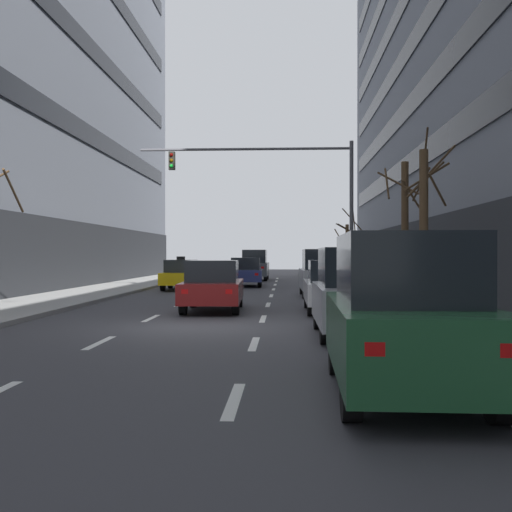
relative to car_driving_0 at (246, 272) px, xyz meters
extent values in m
plane|color=#38383D|center=(0.04, -20.05, -0.83)|extent=(120.00, 120.00, 0.00)
cube|color=gray|center=(6.87, -20.05, -0.76)|extent=(3.80, 80.00, 0.14)
cube|color=silver|center=(-1.61, -23.05, -0.82)|extent=(0.16, 2.00, 0.01)
cube|color=silver|center=(-1.61, -18.05, -0.82)|extent=(0.16, 2.00, 0.01)
cube|color=silver|center=(-1.61, -13.05, -0.82)|extent=(0.16, 2.00, 0.01)
cube|color=silver|center=(-1.61, -8.05, -0.82)|extent=(0.16, 2.00, 0.01)
cube|color=silver|center=(-1.61, -3.05, -0.82)|extent=(0.16, 2.00, 0.01)
cube|color=silver|center=(-1.61, 1.95, -0.82)|extent=(0.16, 2.00, 0.01)
cube|color=silver|center=(-1.61, 6.95, -0.82)|extent=(0.16, 2.00, 0.01)
cube|color=silver|center=(-1.61, 11.95, -0.82)|extent=(0.16, 2.00, 0.01)
cube|color=silver|center=(1.68, -28.05, -0.82)|extent=(0.16, 2.00, 0.01)
cube|color=silver|center=(1.68, -23.05, -0.82)|extent=(0.16, 2.00, 0.01)
cube|color=silver|center=(1.68, -18.05, -0.82)|extent=(0.16, 2.00, 0.01)
cube|color=silver|center=(1.68, -13.05, -0.82)|extent=(0.16, 2.00, 0.01)
cube|color=silver|center=(1.68, -8.05, -0.82)|extent=(0.16, 2.00, 0.01)
cube|color=silver|center=(1.68, -3.05, -0.82)|extent=(0.16, 2.00, 0.01)
cube|color=silver|center=(1.68, 1.95, -0.82)|extent=(0.16, 2.00, 0.01)
cube|color=silver|center=(1.68, 6.95, -0.82)|extent=(0.16, 2.00, 0.01)
cube|color=silver|center=(1.68, 11.95, -0.82)|extent=(0.16, 2.00, 0.01)
cylinder|color=black|center=(-0.87, 1.40, -0.49)|extent=(0.25, 0.68, 0.67)
cylinder|color=black|center=(0.76, 1.46, -0.49)|extent=(0.25, 0.68, 0.67)
cylinder|color=black|center=(-0.77, -1.35, -0.49)|extent=(0.25, 0.68, 0.67)
cylinder|color=black|center=(0.86, -1.29, -0.49)|extent=(0.25, 0.68, 0.67)
cube|color=navy|center=(0.00, 0.06, -0.17)|extent=(2.03, 4.54, 0.65)
cube|color=black|center=(0.01, -0.15, 0.51)|extent=(1.70, 1.99, 0.69)
cube|color=white|center=(-0.74, 2.23, -0.05)|extent=(0.21, 0.09, 0.14)
cube|color=red|center=(-0.58, -2.17, -0.05)|extent=(0.21, 0.09, 0.14)
cube|color=white|center=(0.57, 2.28, -0.05)|extent=(0.21, 0.09, 0.14)
cube|color=red|center=(0.73, -2.12, -0.05)|extent=(0.21, 0.09, 0.14)
cylinder|color=black|center=(-4.01, -2.28, -0.51)|extent=(0.23, 0.64, 0.63)
cylinder|color=black|center=(-2.48, -2.22, -0.51)|extent=(0.23, 0.64, 0.63)
cylinder|color=black|center=(-3.92, -4.87, -0.51)|extent=(0.23, 0.64, 0.63)
cylinder|color=black|center=(-2.38, -4.82, -0.51)|extent=(0.23, 0.64, 0.63)
cube|color=yellow|center=(-3.20, -3.55, -0.20)|extent=(1.92, 4.29, 0.62)
cube|color=black|center=(-3.19, -3.74, 0.43)|extent=(1.60, 1.88, 0.65)
cube|color=white|center=(-3.89, -1.49, -0.09)|extent=(0.20, 0.08, 0.13)
cube|color=red|center=(-3.74, -5.64, -0.09)|extent=(0.20, 0.08, 0.13)
cube|color=white|center=(-2.65, -1.45, -0.09)|extent=(0.20, 0.08, 0.13)
cube|color=red|center=(-2.50, -5.60, -0.09)|extent=(0.20, 0.08, 0.13)
cube|color=black|center=(-3.19, -3.74, 0.85)|extent=(0.43, 0.21, 0.17)
cylinder|color=black|center=(-0.70, 9.74, -0.49)|extent=(0.23, 0.68, 0.68)
cylinder|color=black|center=(0.94, 9.73, -0.49)|extent=(0.23, 0.68, 0.68)
cylinder|color=black|center=(-0.72, 6.97, -0.49)|extent=(0.23, 0.68, 0.68)
cylinder|color=black|center=(0.92, 6.95, -0.49)|extent=(0.23, 0.68, 0.68)
cube|color=#474C51|center=(0.11, 8.35, -0.03)|extent=(1.93, 4.54, 0.92)
cube|color=black|center=(0.11, 8.35, 0.90)|extent=(1.66, 2.68, 0.92)
cube|color=white|center=(-0.53, 10.57, 0.14)|extent=(0.21, 0.08, 0.14)
cube|color=red|center=(-0.57, 6.13, 0.14)|extent=(0.21, 0.08, 0.14)
cube|color=white|center=(0.79, 10.56, 0.14)|extent=(0.21, 0.08, 0.14)
cube|color=red|center=(0.75, 6.12, 0.14)|extent=(0.21, 0.08, 0.14)
cylinder|color=black|center=(-0.94, -14.26, -0.49)|extent=(0.25, 0.68, 0.67)
cylinder|color=black|center=(0.69, -14.20, -0.49)|extent=(0.25, 0.68, 0.67)
cylinder|color=black|center=(-0.84, -17.00, -0.49)|extent=(0.25, 0.68, 0.67)
cylinder|color=black|center=(0.79, -16.95, -0.49)|extent=(0.25, 0.68, 0.67)
cube|color=maroon|center=(-0.07, -15.60, -0.17)|extent=(2.03, 4.54, 0.65)
cube|color=black|center=(-0.07, -15.81, 0.50)|extent=(1.70, 1.99, 0.69)
cube|color=white|center=(-0.81, -13.43, -0.05)|extent=(0.21, 0.09, 0.14)
cube|color=red|center=(-0.65, -17.82, -0.05)|extent=(0.21, 0.09, 0.14)
cube|color=white|center=(0.50, -13.38, -0.05)|extent=(0.21, 0.09, 0.14)
cube|color=red|center=(0.66, -17.78, -0.05)|extent=(0.21, 0.09, 0.14)
cylinder|color=black|center=(3.14, -26.27, -0.49)|extent=(0.24, 0.67, 0.67)
cylinder|color=black|center=(4.75, -26.30, -0.49)|extent=(0.24, 0.67, 0.67)
cylinder|color=black|center=(3.08, -29.00, -0.49)|extent=(0.24, 0.67, 0.67)
cylinder|color=black|center=(4.70, -29.03, -0.49)|extent=(0.24, 0.67, 0.67)
cube|color=#1E512D|center=(3.92, -27.65, -0.04)|extent=(1.95, 4.49, 0.91)
cube|color=black|center=(3.92, -27.65, 0.87)|extent=(1.67, 2.66, 0.91)
cube|color=white|center=(3.31, -25.45, 0.12)|extent=(0.20, 0.09, 0.14)
cube|color=red|center=(3.22, -29.82, 0.12)|extent=(0.20, 0.09, 0.14)
cube|color=white|center=(4.61, -25.48, 0.12)|extent=(0.20, 0.09, 0.14)
cube|color=red|center=(4.52, -29.85, 0.12)|extent=(0.20, 0.09, 0.14)
cylinder|color=black|center=(3.15, -20.51, -0.51)|extent=(0.21, 0.63, 0.63)
cylinder|color=black|center=(4.67, -20.50, -0.51)|extent=(0.21, 0.63, 0.63)
cylinder|color=black|center=(3.16, -23.08, -0.51)|extent=(0.21, 0.63, 0.63)
cylinder|color=black|center=(4.69, -23.07, -0.51)|extent=(0.21, 0.63, 0.63)
cube|color=#B7BABF|center=(3.92, -21.79, -0.08)|extent=(1.78, 4.21, 0.86)
cube|color=black|center=(3.92, -21.79, 0.77)|extent=(1.54, 2.49, 0.86)
cube|color=white|center=(3.29, -19.74, 0.07)|extent=(0.19, 0.08, 0.13)
cube|color=red|center=(3.32, -23.85, 0.07)|extent=(0.19, 0.08, 0.13)
cube|color=white|center=(4.52, -19.73, 0.07)|extent=(0.19, 0.08, 0.13)
cube|color=red|center=(4.54, -23.84, 0.07)|extent=(0.19, 0.08, 0.13)
cylinder|color=black|center=(3.10, -14.42, -0.49)|extent=(0.23, 0.67, 0.67)
cylinder|color=black|center=(4.73, -14.41, -0.49)|extent=(0.23, 0.67, 0.67)
cylinder|color=black|center=(3.11, -17.18, -0.49)|extent=(0.23, 0.67, 0.67)
cylinder|color=black|center=(4.74, -17.17, -0.49)|extent=(0.23, 0.67, 0.67)
cube|color=white|center=(3.92, -15.80, -0.16)|extent=(1.90, 4.50, 0.65)
cube|color=black|center=(3.92, -16.00, 0.51)|extent=(1.64, 1.95, 0.69)
cube|color=white|center=(3.25, -13.59, -0.05)|extent=(0.20, 0.08, 0.14)
cube|color=red|center=(3.27, -18.00, -0.05)|extent=(0.20, 0.08, 0.14)
cube|color=white|center=(4.57, -13.59, -0.05)|extent=(0.20, 0.08, 0.14)
cube|color=red|center=(4.58, -18.00, -0.05)|extent=(0.20, 0.08, 0.14)
cylinder|color=black|center=(3.10, -7.12, -0.50)|extent=(0.23, 0.66, 0.65)
cylinder|color=black|center=(4.68, -7.09, -0.50)|extent=(0.23, 0.66, 0.65)
cylinder|color=black|center=(3.16, -9.79, -0.50)|extent=(0.23, 0.66, 0.65)
cylinder|color=black|center=(4.73, -9.75, -0.50)|extent=(0.23, 0.66, 0.65)
cube|color=#B7BABF|center=(3.92, -8.44, -0.06)|extent=(1.91, 4.38, 0.89)
cube|color=black|center=(3.92, -8.44, 0.83)|extent=(1.63, 2.60, 0.89)
cube|color=white|center=(3.24, -6.32, 0.10)|extent=(0.20, 0.08, 0.14)
cube|color=red|center=(3.33, -10.58, 0.10)|extent=(0.20, 0.08, 0.14)
cube|color=white|center=(4.51, -6.30, 0.10)|extent=(0.20, 0.08, 0.14)
cube|color=red|center=(4.60, -10.55, 0.10)|extent=(0.20, 0.08, 0.14)
cylinder|color=#4C4C51|center=(5.37, -7.34, 2.80)|extent=(0.18, 0.18, 6.97)
cylinder|color=#4C4C51|center=(0.45, -7.34, 5.94)|extent=(9.83, 0.12, 0.12)
cube|color=black|center=(-2.99, -7.34, 5.42)|extent=(0.28, 0.24, 0.84)
sphere|color=#4B0704|center=(-2.99, -7.48, 5.68)|extent=(0.17, 0.17, 0.17)
sphere|color=#523505|center=(-2.99, -7.48, 5.42)|extent=(0.17, 0.17, 0.17)
sphere|color=green|center=(-2.99, -7.48, 5.16)|extent=(0.17, 0.17, 0.17)
cylinder|color=#4C3823|center=(6.49, -14.26, 1.79)|extent=(0.25, 0.25, 4.96)
cylinder|color=#42301E|center=(5.87, -14.23, 3.54)|extent=(0.14, 1.28, 1.23)
cylinder|color=#42301E|center=(7.08, -14.10, 3.50)|extent=(0.41, 1.24, 1.07)
cylinder|color=#42301E|center=(6.65, -14.61, 3.08)|extent=(0.78, 0.41, 1.03)
cylinder|color=#42301E|center=(7.16, -14.32, 4.44)|extent=(0.18, 1.40, 1.78)
cylinder|color=#42301E|center=(6.13, -14.88, 3.46)|extent=(1.30, 0.79, 0.87)
cylinder|color=#4C3823|center=(6.49, 6.04, 1.19)|extent=(0.23, 0.23, 3.75)
cylinder|color=#42301E|center=(6.94, 5.92, 3.27)|extent=(0.32, 0.97, 1.30)
cylinder|color=#42301E|center=(6.47, 5.37, 2.70)|extent=(1.38, 0.11, 0.83)
cylinder|color=#42301E|center=(6.36, 5.37, 2.71)|extent=(1.39, 0.33, 0.85)
cylinder|color=#42301E|center=(5.84, 5.90, 2.40)|extent=(0.37, 1.34, 0.79)
cylinder|color=#42301E|center=(6.75, 5.38, 3.37)|extent=(1.40, 0.61, 1.46)
cylinder|color=#4C3823|center=(6.49, -17.21, 1.76)|extent=(0.27, 0.27, 4.89)
cylinder|color=#42301E|center=(6.70, -16.54, 3.45)|extent=(1.38, 0.51, 0.88)
cylinder|color=#42301E|center=(6.81, -17.53, 2.96)|extent=(0.73, 0.73, 0.93)
cylinder|color=#42301E|center=(6.84, -16.54, 3.61)|extent=(1.41, 0.79, 1.59)
cylinder|color=#42301E|center=(6.65, -16.68, 3.36)|extent=(1.12, 0.41, 1.10)
cylinder|color=#42301E|center=(-5.56, -18.42, 2.88)|extent=(0.26, 1.75, 1.12)
cylinder|color=#383D59|center=(5.51, -12.11, -0.28)|extent=(0.13, 0.13, 0.82)
cylinder|color=#383D59|center=(5.48, -12.28, -0.28)|extent=(0.13, 0.13, 0.82)
cube|color=#3F5938|center=(5.49, -12.20, 0.42)|extent=(0.27, 0.37, 0.58)
sphere|color=brown|center=(5.49, -12.20, 0.81)|extent=(0.21, 0.21, 0.21)
cylinder|color=#3F5938|center=(5.54, -11.98, 0.45)|extent=(0.09, 0.09, 0.52)
cylinder|color=#3F5938|center=(5.45, -12.41, 0.45)|extent=(0.09, 0.09, 0.52)
camera|label=1|loc=(2.35, -35.96, 1.06)|focal=43.30mm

